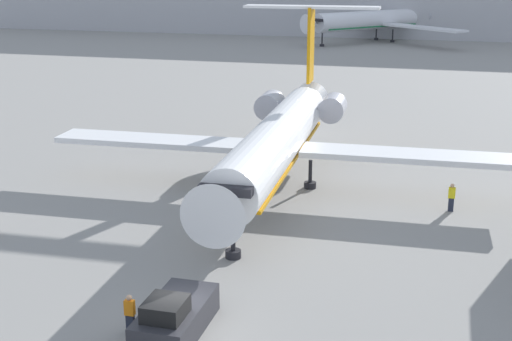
{
  "coord_description": "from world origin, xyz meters",
  "views": [
    {
      "loc": [
        9.5,
        -24.05,
        14.34
      ],
      "look_at": [
        0.0,
        11.42,
        3.42
      ],
      "focal_mm": 50.0,
      "sensor_mm": 36.0,
      "label": 1
    }
  ],
  "objects_px": {
    "airplane_main": "(279,137)",
    "pushback_tug": "(175,316)",
    "worker_by_wing": "(452,197)",
    "airplane_parked_far_left": "(382,19)",
    "worker_near_tug": "(130,313)"
  },
  "relations": [
    {
      "from": "worker_near_tug",
      "to": "worker_by_wing",
      "type": "height_order",
      "value": "worker_by_wing"
    },
    {
      "from": "worker_by_wing",
      "to": "pushback_tug",
      "type": "bearing_deg",
      "value": -120.87
    },
    {
      "from": "airplane_main",
      "to": "airplane_parked_far_left",
      "type": "xyz_separation_m",
      "value": [
        -1.88,
        88.69,
        0.45
      ]
    },
    {
      "from": "worker_by_wing",
      "to": "airplane_parked_far_left",
      "type": "relative_size",
      "value": 0.06
    },
    {
      "from": "worker_near_tug",
      "to": "airplane_parked_far_left",
      "type": "height_order",
      "value": "airplane_parked_far_left"
    },
    {
      "from": "pushback_tug",
      "to": "worker_near_tug",
      "type": "xyz_separation_m",
      "value": [
        -1.72,
        -0.49,
        0.16
      ]
    },
    {
      "from": "worker_by_wing",
      "to": "airplane_parked_far_left",
      "type": "bearing_deg",
      "value": 98.04
    },
    {
      "from": "pushback_tug",
      "to": "worker_by_wing",
      "type": "relative_size",
      "value": 2.78
    },
    {
      "from": "pushback_tug",
      "to": "worker_near_tug",
      "type": "relative_size",
      "value": 2.83
    },
    {
      "from": "worker_near_tug",
      "to": "worker_by_wing",
      "type": "xyz_separation_m",
      "value": [
        12.27,
        18.14,
        0.02
      ]
    },
    {
      "from": "airplane_main",
      "to": "worker_by_wing",
      "type": "bearing_deg",
      "value": -7.55
    },
    {
      "from": "pushback_tug",
      "to": "worker_by_wing",
      "type": "bearing_deg",
      "value": 59.13
    },
    {
      "from": "pushback_tug",
      "to": "airplane_parked_far_left",
      "type": "xyz_separation_m",
      "value": [
        -2.18,
        107.77,
        3.21
      ]
    },
    {
      "from": "airplane_main",
      "to": "pushback_tug",
      "type": "bearing_deg",
      "value": -89.1
    },
    {
      "from": "airplane_main",
      "to": "airplane_parked_far_left",
      "type": "relative_size",
      "value": 1.02
    }
  ]
}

